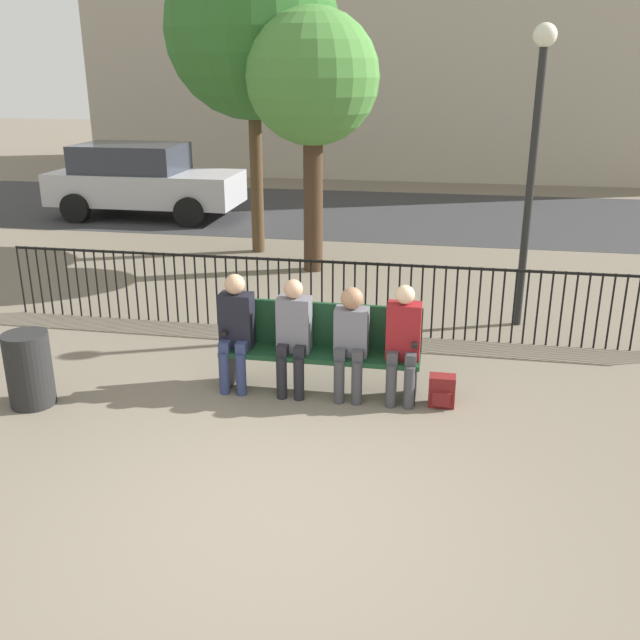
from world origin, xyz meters
TOP-DOWN VIEW (x-y plane):
  - ground_plane at (0.00, 0.00)m, footprint 80.00×80.00m
  - park_bench at (0.00, 2.31)m, footprint 2.07×0.45m
  - seated_person_0 at (-0.88, 2.18)m, footprint 0.34×0.39m
  - seated_person_1 at (-0.27, 2.17)m, footprint 0.34×0.39m
  - seated_person_2 at (0.33, 2.17)m, footprint 0.34×0.39m
  - seated_person_3 at (0.85, 2.18)m, footprint 0.34×0.39m
  - backpack at (1.26, 2.11)m, footprint 0.26×0.21m
  - fence_railing at (-0.02, 4.02)m, footprint 9.01×0.03m
  - tree_0 at (-2.20, 7.98)m, footprint 2.96×2.96m
  - tree_1 at (-0.96, 6.90)m, footprint 2.08×2.08m
  - lamp_post at (2.21, 4.74)m, footprint 0.28×0.28m
  - street_surface at (0.00, 12.00)m, footprint 24.00×6.00m
  - parked_car_0 at (-5.58, 10.62)m, footprint 4.20×1.94m
  - trash_bin at (-2.81, 1.42)m, footprint 0.45×0.45m

SIDE VIEW (x-z plane):
  - ground_plane at x=0.00m, z-range 0.00..0.00m
  - street_surface at x=0.00m, z-range 0.00..0.01m
  - backpack at x=1.26m, z-range 0.00..0.32m
  - trash_bin at x=-2.81m, z-range 0.00..0.76m
  - park_bench at x=0.00m, z-range 0.04..0.96m
  - fence_railing at x=-0.02m, z-range 0.08..1.03m
  - seated_person_2 at x=0.33m, z-range 0.08..1.25m
  - seated_person_3 at x=0.85m, z-range 0.07..1.29m
  - seated_person_1 at x=-0.27m, z-range 0.07..1.29m
  - seated_person_0 at x=-0.88m, z-range 0.07..1.32m
  - parked_car_0 at x=-5.58m, z-range 0.03..1.65m
  - lamp_post at x=2.21m, z-range 0.59..4.31m
  - tree_1 at x=-0.96m, z-range 0.97..5.09m
  - tree_0 at x=-2.20m, z-range 1.16..6.46m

